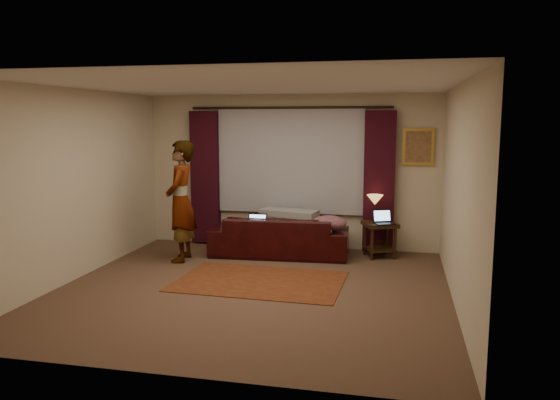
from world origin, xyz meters
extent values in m
cube|color=brown|center=(0.00, 0.00, -0.01)|extent=(5.00, 5.00, 0.01)
cube|color=silver|center=(0.00, 0.00, 2.60)|extent=(5.00, 5.00, 0.02)
cube|color=beige|center=(0.00, 2.50, 1.30)|extent=(5.00, 0.02, 2.60)
cube|color=beige|center=(0.00, -2.50, 1.30)|extent=(5.00, 0.02, 2.60)
cube|color=beige|center=(-2.50, 0.00, 1.30)|extent=(0.02, 5.00, 2.60)
cube|color=beige|center=(2.50, 0.00, 1.30)|extent=(0.02, 5.00, 2.60)
cube|color=#A6A6AE|center=(0.00, 2.44, 1.50)|extent=(2.50, 0.05, 1.80)
cube|color=black|center=(-1.50, 2.39, 1.18)|extent=(0.50, 0.14, 2.30)
cube|color=black|center=(1.50, 2.39, 1.18)|extent=(0.50, 0.14, 2.30)
cylinder|color=black|center=(0.00, 2.39, 2.38)|extent=(0.04, 0.04, 3.40)
cube|color=gold|center=(2.10, 2.47, 1.75)|extent=(0.50, 0.04, 0.60)
imported|color=black|center=(-0.04, 1.83, 0.44)|extent=(2.26, 1.08, 0.89)
cube|color=gray|center=(0.07, 2.05, 0.90)|extent=(0.99, 0.57, 0.11)
ellipsoid|color=#814C59|center=(0.76, 1.80, 0.56)|extent=(0.67, 0.60, 0.23)
cube|color=brown|center=(0.01, 0.33, 0.01)|extent=(2.29, 1.57, 0.01)
cube|color=black|center=(1.54, 2.06, 0.28)|extent=(0.63, 0.63, 0.56)
imported|color=gray|center=(-1.46, 1.18, 0.93)|extent=(0.62, 0.62, 1.87)
camera|label=1|loc=(1.81, -6.61, 2.17)|focal=35.00mm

